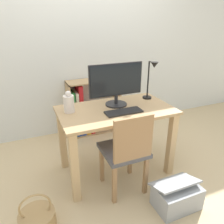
{
  "coord_description": "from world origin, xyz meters",
  "views": [
    {
      "loc": [
        -0.83,
        -1.86,
        1.58
      ],
      "look_at": [
        0.0,
        0.1,
        0.67
      ],
      "focal_mm": 35.0,
      "sensor_mm": 36.0,
      "label": 1
    }
  ],
  "objects_px": {
    "monitor": "(116,82)",
    "keyboard": "(124,112)",
    "desk_lamp": "(151,77)",
    "basket": "(37,219)",
    "storage_box": "(177,196)",
    "chair": "(126,150)",
    "vase": "(69,103)",
    "bookshelf": "(86,111)"
  },
  "relations": [
    {
      "from": "keyboard",
      "to": "vase",
      "type": "relative_size",
      "value": 1.7
    },
    {
      "from": "basket",
      "to": "desk_lamp",
      "type": "bearing_deg",
      "value": 22.12
    },
    {
      "from": "monitor",
      "to": "keyboard",
      "type": "xyz_separation_m",
      "value": [
        -0.02,
        -0.22,
        -0.24
      ]
    },
    {
      "from": "monitor",
      "to": "bookshelf",
      "type": "bearing_deg",
      "value": 95.93
    },
    {
      "from": "bookshelf",
      "to": "basket",
      "type": "height_order",
      "value": "bookshelf"
    },
    {
      "from": "basket",
      "to": "vase",
      "type": "bearing_deg",
      "value": 51.56
    },
    {
      "from": "chair",
      "to": "bookshelf",
      "type": "height_order",
      "value": "chair"
    },
    {
      "from": "monitor",
      "to": "desk_lamp",
      "type": "xyz_separation_m",
      "value": [
        0.41,
        -0.01,
        0.02
      ]
    },
    {
      "from": "basket",
      "to": "keyboard",
      "type": "bearing_deg",
      "value": 19.85
    },
    {
      "from": "keyboard",
      "to": "basket",
      "type": "height_order",
      "value": "keyboard"
    },
    {
      "from": "basket",
      "to": "storage_box",
      "type": "relative_size",
      "value": 0.85
    },
    {
      "from": "monitor",
      "to": "storage_box",
      "type": "relative_size",
      "value": 1.43
    },
    {
      "from": "keyboard",
      "to": "storage_box",
      "type": "xyz_separation_m",
      "value": [
        0.26,
        -0.59,
        -0.63
      ]
    },
    {
      "from": "desk_lamp",
      "to": "chair",
      "type": "height_order",
      "value": "desk_lamp"
    },
    {
      "from": "vase",
      "to": "storage_box",
      "type": "xyz_separation_m",
      "value": [
        0.74,
        -0.81,
        -0.72
      ]
    },
    {
      "from": "keyboard",
      "to": "bookshelf",
      "type": "height_order",
      "value": "bookshelf"
    },
    {
      "from": "monitor",
      "to": "basket",
      "type": "relative_size",
      "value": 1.68
    },
    {
      "from": "monitor",
      "to": "keyboard",
      "type": "relative_size",
      "value": 1.58
    },
    {
      "from": "desk_lamp",
      "to": "keyboard",
      "type": "bearing_deg",
      "value": -153.22
    },
    {
      "from": "keyboard",
      "to": "desk_lamp",
      "type": "bearing_deg",
      "value": 26.78
    },
    {
      "from": "vase",
      "to": "desk_lamp",
      "type": "bearing_deg",
      "value": -0.4
    },
    {
      "from": "storage_box",
      "to": "keyboard",
      "type": "bearing_deg",
      "value": 113.69
    },
    {
      "from": "storage_box",
      "to": "monitor",
      "type": "bearing_deg",
      "value": 106.73
    },
    {
      "from": "monitor",
      "to": "storage_box",
      "type": "bearing_deg",
      "value": -73.27
    },
    {
      "from": "desk_lamp",
      "to": "chair",
      "type": "distance_m",
      "value": 0.86
    },
    {
      "from": "keyboard",
      "to": "vase",
      "type": "height_order",
      "value": "vase"
    },
    {
      "from": "bookshelf",
      "to": "basket",
      "type": "xyz_separation_m",
      "value": [
        -0.85,
        -1.41,
        -0.26
      ]
    },
    {
      "from": "keyboard",
      "to": "storage_box",
      "type": "height_order",
      "value": "keyboard"
    },
    {
      "from": "desk_lamp",
      "to": "storage_box",
      "type": "xyz_separation_m",
      "value": [
        -0.17,
        -0.8,
        -0.89
      ]
    },
    {
      "from": "monitor",
      "to": "chair",
      "type": "xyz_separation_m",
      "value": [
        -0.09,
        -0.45,
        -0.52
      ]
    },
    {
      "from": "bookshelf",
      "to": "monitor",
      "type": "bearing_deg",
      "value": -84.07
    },
    {
      "from": "keyboard",
      "to": "basket",
      "type": "relative_size",
      "value": 1.06
    },
    {
      "from": "keyboard",
      "to": "chair",
      "type": "distance_m",
      "value": 0.37
    },
    {
      "from": "vase",
      "to": "storage_box",
      "type": "relative_size",
      "value": 0.53
    },
    {
      "from": "keyboard",
      "to": "chair",
      "type": "bearing_deg",
      "value": -108.67
    },
    {
      "from": "bookshelf",
      "to": "storage_box",
      "type": "distance_m",
      "value": 1.72
    },
    {
      "from": "monitor",
      "to": "vase",
      "type": "height_order",
      "value": "monitor"
    },
    {
      "from": "bookshelf",
      "to": "basket",
      "type": "distance_m",
      "value": 1.67
    },
    {
      "from": "keyboard",
      "to": "desk_lamp",
      "type": "xyz_separation_m",
      "value": [
        0.43,
        0.21,
        0.25
      ]
    },
    {
      "from": "monitor",
      "to": "storage_box",
      "type": "height_order",
      "value": "monitor"
    },
    {
      "from": "monitor",
      "to": "keyboard",
      "type": "height_order",
      "value": "monitor"
    },
    {
      "from": "keyboard",
      "to": "bookshelf",
      "type": "bearing_deg",
      "value": 93.93
    }
  ]
}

